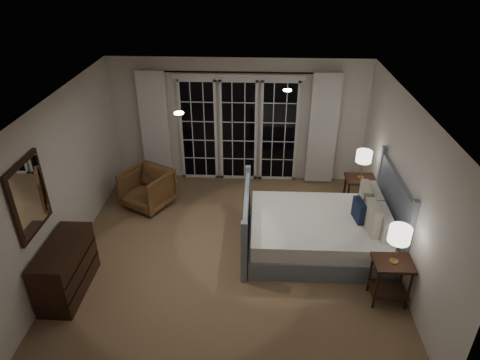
{
  "coord_description": "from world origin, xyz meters",
  "views": [
    {
      "loc": [
        0.4,
        -5.41,
        4.37
      ],
      "look_at": [
        0.12,
        0.49,
        1.05
      ],
      "focal_mm": 32.0,
      "sensor_mm": 36.0,
      "label": 1
    }
  ],
  "objects_px": {
    "nightstand_left": "(391,275)",
    "armchair": "(148,189)",
    "bed": "(320,231)",
    "nightstand_right": "(359,189)",
    "lamp_right": "(364,157)",
    "lamp_left": "(400,235)",
    "dresser": "(66,268)"
  },
  "relations": [
    {
      "from": "nightstand_left",
      "to": "lamp_left",
      "type": "height_order",
      "value": "lamp_left"
    },
    {
      "from": "nightstand_right",
      "to": "dresser",
      "type": "bearing_deg",
      "value": -152.82
    },
    {
      "from": "nightstand_right",
      "to": "armchair",
      "type": "xyz_separation_m",
      "value": [
        -3.86,
        -0.02,
        -0.09
      ]
    },
    {
      "from": "nightstand_right",
      "to": "lamp_left",
      "type": "relative_size",
      "value": 1.23
    },
    {
      "from": "nightstand_left",
      "to": "armchair",
      "type": "relative_size",
      "value": 0.84
    },
    {
      "from": "armchair",
      "to": "lamp_left",
      "type": "bearing_deg",
      "value": -1.54
    },
    {
      "from": "bed",
      "to": "nightstand_left",
      "type": "distance_m",
      "value": 1.38
    },
    {
      "from": "nightstand_right",
      "to": "armchair",
      "type": "relative_size",
      "value": 0.85
    },
    {
      "from": "armchair",
      "to": "nightstand_right",
      "type": "bearing_deg",
      "value": 29.06
    },
    {
      "from": "nightstand_left",
      "to": "lamp_right",
      "type": "bearing_deg",
      "value": 89.59
    },
    {
      "from": "bed",
      "to": "armchair",
      "type": "height_order",
      "value": "bed"
    },
    {
      "from": "lamp_left",
      "to": "nightstand_right",
      "type": "bearing_deg",
      "value": 89.59
    },
    {
      "from": "dresser",
      "to": "armchair",
      "type": "bearing_deg",
      "value": 75.22
    },
    {
      "from": "nightstand_right",
      "to": "lamp_right",
      "type": "xyz_separation_m",
      "value": [
        -0.0,
        0.0,
        0.65
      ]
    },
    {
      "from": "bed",
      "to": "lamp_left",
      "type": "height_order",
      "value": "bed"
    },
    {
      "from": "armchair",
      "to": "dresser",
      "type": "xyz_separation_m",
      "value": [
        -0.6,
        -2.27,
        0.04
      ]
    },
    {
      "from": "lamp_left",
      "to": "nightstand_left",
      "type": "bearing_deg",
      "value": 14.04
    },
    {
      "from": "bed",
      "to": "lamp_right",
      "type": "bearing_deg",
      "value": 54.56
    },
    {
      "from": "bed",
      "to": "lamp_left",
      "type": "bearing_deg",
      "value": -54.28
    },
    {
      "from": "bed",
      "to": "nightstand_right",
      "type": "distance_m",
      "value": 1.42
    },
    {
      "from": "lamp_left",
      "to": "dresser",
      "type": "height_order",
      "value": "lamp_left"
    },
    {
      "from": "nightstand_left",
      "to": "lamp_right",
      "type": "distance_m",
      "value": 2.36
    },
    {
      "from": "lamp_left",
      "to": "lamp_right",
      "type": "relative_size",
      "value": 1.04
    },
    {
      "from": "bed",
      "to": "nightstand_right",
      "type": "xyz_separation_m",
      "value": [
        0.82,
        1.15,
        0.11
      ]
    },
    {
      "from": "nightstand_right",
      "to": "lamp_left",
      "type": "bearing_deg",
      "value": -90.41
    },
    {
      "from": "bed",
      "to": "nightstand_left",
      "type": "relative_size",
      "value": 3.43
    },
    {
      "from": "nightstand_left",
      "to": "lamp_right",
      "type": "xyz_separation_m",
      "value": [
        0.02,
        2.27,
        0.65
      ]
    },
    {
      "from": "lamp_right",
      "to": "nightstand_left",
      "type": "bearing_deg",
      "value": -90.41
    },
    {
      "from": "bed",
      "to": "lamp_left",
      "type": "relative_size",
      "value": 4.17
    },
    {
      "from": "nightstand_right",
      "to": "lamp_left",
      "type": "xyz_separation_m",
      "value": [
        -0.02,
        -2.27,
        0.66
      ]
    },
    {
      "from": "armchair",
      "to": "dresser",
      "type": "height_order",
      "value": "dresser"
    },
    {
      "from": "bed",
      "to": "nightstand_left",
      "type": "height_order",
      "value": "bed"
    }
  ]
}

